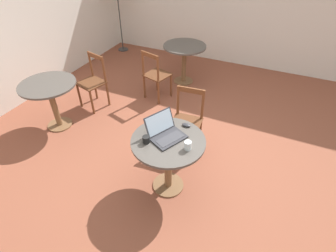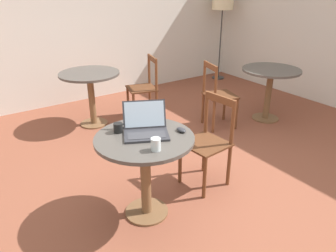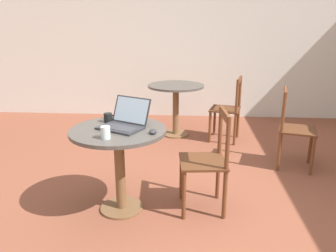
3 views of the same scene
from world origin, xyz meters
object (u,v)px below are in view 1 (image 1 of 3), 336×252
mouse (186,125)px  mug (146,139)px  laptop (166,133)px  chair_mid_left (156,76)px  cafe_table_far (50,93)px  drinking_glass (188,145)px  chair_far_right (93,82)px  cafe_table_mid (184,54)px  cafe_table_near (168,151)px  chair_near_right (187,122)px

mouse → mug: (-0.43, 0.28, 0.02)m
laptop → mouse: (0.26, -0.13, -0.03)m
chair_mid_left → mouse: chair_mid_left is taller
cafe_table_far → laptop: bearing=-99.5°
mug → drinking_glass: (0.09, -0.43, 0.01)m
chair_far_right → cafe_table_mid: bearing=-36.8°
laptop → drinking_glass: size_ratio=4.80×
cafe_table_far → mouse: 2.17m
mug → laptop: bearing=-41.0°
cafe_table_far → chair_far_right: chair_far_right is taller
chair_mid_left → chair_far_right: (-0.64, 0.85, 0.00)m
cafe_table_near → mug: (-0.13, 0.19, 0.20)m
chair_mid_left → drinking_glass: size_ratio=9.36×
cafe_table_far → chair_near_right: 2.05m
cafe_table_far → mug: (-0.51, -1.88, 0.20)m
cafe_table_mid → mouse: size_ratio=8.04×
chair_far_right → mouse: 2.16m
chair_near_right → laptop: (-0.71, -0.02, 0.35)m
cafe_table_mid → mouse: mouse is taller
cafe_table_near → laptop: laptop is taller
mouse → chair_mid_left: bearing=37.7°
cafe_table_mid → cafe_table_far: 2.50m
chair_near_right → drinking_glass: size_ratio=9.36×
cafe_table_near → chair_far_right: chair_far_right is taller
cafe_table_near → chair_mid_left: 2.04m
mug → mouse: bearing=-33.3°
cafe_table_near → drinking_glass: 0.32m
cafe_table_far → drinking_glass: 2.36m
cafe_table_far → laptop: 2.07m
cafe_table_near → drinking_glass: bearing=-100.1°
cafe_table_near → cafe_table_far: bearing=79.6°
cafe_table_mid → cafe_table_far: (-2.16, 1.25, 0.00)m
cafe_table_near → mug: mug is taller
cafe_table_far → drinking_glass: bearing=-100.4°
cafe_table_near → cafe_table_far: same height
cafe_table_near → chair_mid_left: (1.76, 1.04, -0.14)m
cafe_table_near → mouse: (0.30, -0.09, 0.18)m
cafe_table_far → mug: bearing=-105.1°
chair_far_right → chair_mid_left: bearing=-53.0°
cafe_table_mid → drinking_glass: 2.80m
cafe_table_mid → chair_mid_left: chair_mid_left is taller
drinking_glass → cafe_table_mid: bearing=22.3°
chair_near_right → laptop: laptop is taller
cafe_table_mid → chair_mid_left: (-0.78, 0.22, -0.14)m
cafe_table_near → chair_far_right: 2.20m
cafe_table_near → laptop: size_ratio=1.75×
mouse → chair_near_right: bearing=19.0°
cafe_table_far → drinking_glass: size_ratio=8.38×
drinking_glass → mouse: bearing=23.6°
chair_mid_left → mouse: 1.87m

